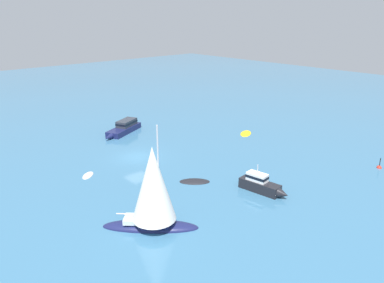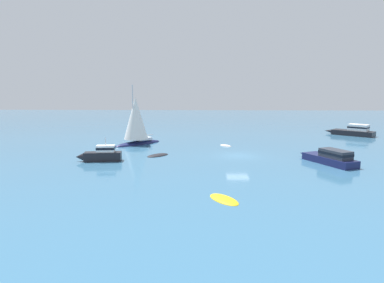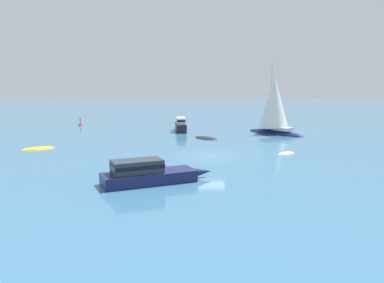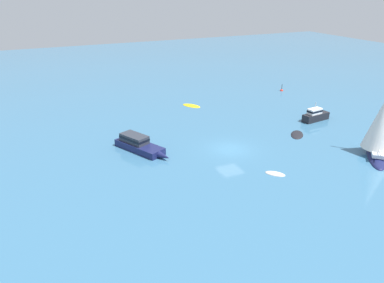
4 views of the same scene
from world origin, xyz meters
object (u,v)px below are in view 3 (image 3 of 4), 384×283
skiff_1 (286,154)px  launch (148,173)px  skiff (38,149)px  yacht (274,108)px  channel_buoy (80,125)px  tender (206,138)px  motor_cruiser (181,125)px

skiff_1 → launch: launch is taller
skiff → yacht: size_ratio=0.37×
channel_buoy → launch: bearing=-65.5°
skiff → channel_buoy: (-1.27, 16.88, 0.03)m
tender → channel_buoy: 19.45m
motor_cruiser → tender: 6.39m
skiff_1 → channel_buoy: bearing=-80.3°
tender → skiff_1: (6.85, -8.13, 0.00)m
yacht → channel_buoy: (-24.18, 6.44, -2.93)m
skiff → launch: (11.63, -11.39, 0.65)m
motor_cruiser → launch: 23.55m
motor_cruiser → skiff_1: 16.92m
skiff_1 → channel_buoy: channel_buoy is taller
yacht → motor_cruiser: bearing=34.9°
motor_cruiser → tender: (3.03, -5.59, -0.68)m
tender → launch: 18.32m
motor_cruiser → yacht: 11.08m
skiff → launch: size_ratio=0.45×
skiff → motor_cruiser: motor_cruiser is taller
tender → launch: (-3.60, -17.95, 0.65)m
skiff_1 → motor_cruiser: bearing=-96.2°
tender → channel_buoy: bearing=-169.6°
channel_buoy → motor_cruiser: bearing=-19.3°
skiff → channel_buoy: bearing=-116.6°
motor_cruiser → skiff_1: bearing=-151.2°
yacht → channel_buoy: bearing=29.1°
motor_cruiser → tender: motor_cruiser is taller
tender → skiff_1: size_ratio=1.54×
skiff_1 → launch: (-10.45, -9.82, 0.65)m
motor_cruiser → tender: size_ratio=1.56×
skiff_1 → yacht: 12.39m
launch → yacht: bearing=37.3°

